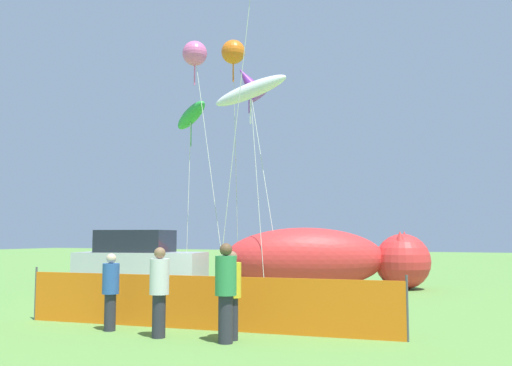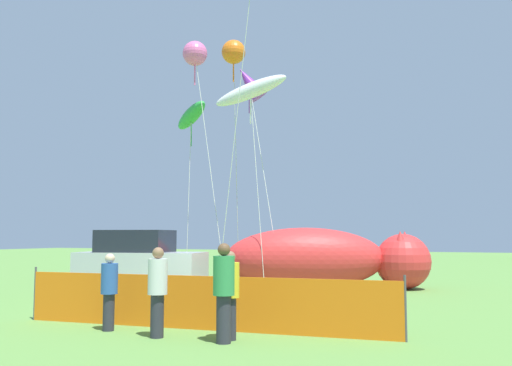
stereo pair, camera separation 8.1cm
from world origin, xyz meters
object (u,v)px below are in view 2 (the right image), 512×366
at_px(kite_pink_octopus, 195,54).
at_px(folding_chair, 249,301).
at_px(spectator_in_grey_shirt, 109,288).
at_px(inflatable_cat, 324,261).
at_px(kite_purple_delta, 250,83).
at_px(spectator_in_green_shirt, 158,288).
at_px(spectator_in_white_shirt, 230,291).
at_px(kite_orange_flower, 234,53).
at_px(spectator_in_yellow_shirt, 224,288).
at_px(kite_white_ghost, 251,91).
at_px(parked_car, 140,264).
at_px(kite_green_fish, 191,116).

bearing_deg(kite_pink_octopus, folding_chair, -51.74).
distance_m(spectator_in_grey_shirt, kite_pink_octopus, 12.98).
xyz_separation_m(inflatable_cat, kite_purple_delta, (-3.29, 0.36, 7.35)).
height_order(spectator_in_grey_shirt, spectator_in_green_shirt, spectator_in_green_shirt).
relative_size(spectator_in_white_shirt, kite_orange_flower, 0.17).
xyz_separation_m(spectator_in_white_shirt, spectator_in_yellow_shirt, (0.04, -0.35, 0.09)).
bearing_deg(kite_pink_octopus, spectator_in_white_shirt, -56.45).
bearing_deg(spectator_in_yellow_shirt, spectator_in_white_shirt, 96.84).
relative_size(spectator_in_grey_shirt, kite_white_ghost, 0.20).
height_order(parked_car, inflatable_cat, inflatable_cat).
relative_size(inflatable_cat, spectator_in_green_shirt, 4.28).
bearing_deg(kite_purple_delta, parked_car, -106.81).
distance_m(kite_pink_octopus, kite_orange_flower, 2.15).
relative_size(inflatable_cat, kite_pink_octopus, 0.78).
height_order(spectator_in_white_shirt, kite_white_ghost, kite_white_ghost).
xyz_separation_m(spectator_in_yellow_shirt, kite_pink_octopus, (-6.19, 9.62, 8.28)).
distance_m(spectator_in_grey_shirt, kite_purple_delta, 13.67).
bearing_deg(kite_green_fish, folding_chair, -52.00).
relative_size(folding_chair, kite_orange_flower, 0.09).
height_order(folding_chair, spectator_in_white_shirt, spectator_in_white_shirt).
relative_size(spectator_in_yellow_shirt, kite_pink_octopus, 0.19).
distance_m(folding_chair, spectator_in_green_shirt, 2.75).
bearing_deg(spectator_in_green_shirt, spectator_in_white_shirt, 13.38).
bearing_deg(inflatable_cat, kite_purple_delta, 148.77).
height_order(parked_car, folding_chair, parked_car).
distance_m(spectator_in_grey_shirt, spectator_in_white_shirt, 2.88).
bearing_deg(spectator_in_yellow_shirt, parked_car, 135.35).
height_order(parked_car, kite_white_ghost, kite_white_ghost).
distance_m(spectator_in_white_shirt, kite_white_ghost, 12.33).
xyz_separation_m(folding_chair, spectator_in_yellow_shirt, (0.62, -2.56, 0.53)).
height_order(kite_green_fish, kite_purple_delta, kite_purple_delta).
height_order(spectator_in_yellow_shirt, kite_green_fish, kite_green_fish).
distance_m(spectator_in_yellow_shirt, kite_white_ghost, 12.56).
relative_size(spectator_in_white_shirt, kite_green_fish, 0.23).
distance_m(parked_car, spectator_in_green_shirt, 7.83).
height_order(folding_chair, kite_purple_delta, kite_purple_delta).
distance_m(spectator_in_white_shirt, spectator_in_yellow_shirt, 0.36).
xyz_separation_m(spectator_in_grey_shirt, spectator_in_white_shirt, (2.88, 0.06, 0.04)).
xyz_separation_m(spectator_in_white_shirt, kite_white_ghost, (-3.85, 9.61, 6.69)).
bearing_deg(spectator_in_green_shirt, inflatable_cat, 89.36).
height_order(spectator_in_white_shirt, kite_orange_flower, kite_orange_flower).
xyz_separation_m(spectator_in_green_shirt, kite_purple_delta, (-3.16, 11.56, 7.45)).
xyz_separation_m(spectator_in_yellow_shirt, kite_green_fish, (-6.91, 10.61, 6.00)).
relative_size(inflatable_cat, spectator_in_grey_shirt, 4.67).
distance_m(spectator_in_white_shirt, kite_purple_delta, 14.25).
bearing_deg(spectator_in_grey_shirt, spectator_in_white_shirt, 1.11).
bearing_deg(spectator_in_grey_shirt, spectator_in_yellow_shirt, -5.70).
distance_m(kite_white_ghost, kite_purple_delta, 1.95).
bearing_deg(kite_pink_octopus, kite_white_ghost, 8.26).
bearing_deg(kite_pink_octopus, parked_car, -91.45).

